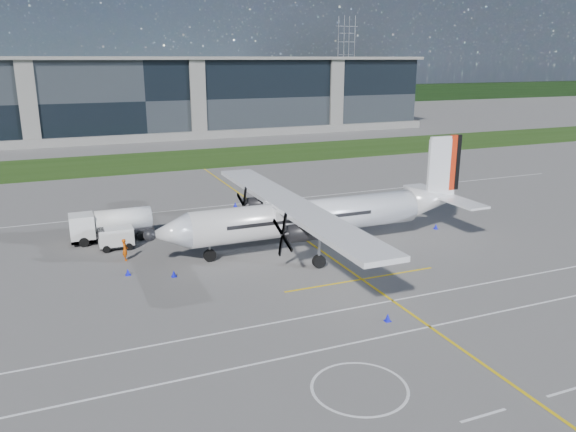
# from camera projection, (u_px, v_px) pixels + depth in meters

# --- Properties ---
(ground) EXTENTS (400.00, 400.00, 0.00)m
(ground) POSITION_uv_depth(u_px,v_px,m) (182.00, 169.00, 79.97)
(ground) COLOR slate
(ground) RESTS_ON ground
(grass_strip) EXTENTS (400.00, 18.00, 0.04)m
(grass_strip) POSITION_uv_depth(u_px,v_px,m) (171.00, 160.00, 87.08)
(grass_strip) COLOR #213F11
(grass_strip) RESTS_ON ground
(terminal_building) EXTENTS (120.00, 20.00, 15.00)m
(terminal_building) POSITION_uv_depth(u_px,v_px,m) (138.00, 98.00, 113.50)
(terminal_building) COLOR black
(terminal_building) RESTS_ON ground
(tree_line) EXTENTS (400.00, 6.00, 6.00)m
(tree_line) POSITION_uv_depth(u_px,v_px,m) (110.00, 101.00, 168.06)
(tree_line) COLOR black
(tree_line) RESTS_ON ground
(pylon_east) EXTENTS (9.00, 4.60, 30.00)m
(pylon_east) POSITION_uv_depth(u_px,v_px,m) (346.00, 59.00, 205.07)
(pylon_east) COLOR gray
(pylon_east) RESTS_ON ground
(yellow_taxiway_centerline) EXTENTS (0.20, 70.00, 0.01)m
(yellow_taxiway_centerline) POSITION_uv_depth(u_px,v_px,m) (279.00, 221.00, 54.41)
(yellow_taxiway_centerline) COLOR yellow
(yellow_taxiway_centerline) RESTS_ON ground
(white_lane_line) EXTENTS (90.00, 0.15, 0.01)m
(white_lane_line) POSITION_uv_depth(u_px,v_px,m) (386.00, 336.00, 31.97)
(white_lane_line) COLOR white
(white_lane_line) RESTS_ON ground
(turboprop_aircraft) EXTENTS (28.03, 29.07, 8.72)m
(turboprop_aircraft) POSITION_uv_depth(u_px,v_px,m) (319.00, 196.00, 45.99)
(turboprop_aircraft) COLOR white
(turboprop_aircraft) RESTS_ON ground
(fuel_tanker_truck) EXTENTS (7.24, 2.35, 2.71)m
(fuel_tanker_truck) POSITION_uv_depth(u_px,v_px,m) (105.00, 226.00, 48.35)
(fuel_tanker_truck) COLOR white
(fuel_tanker_truck) RESTS_ON ground
(baggage_tug) EXTENTS (2.96, 1.78, 1.78)m
(baggage_tug) POSITION_uv_depth(u_px,v_px,m) (116.00, 238.00, 46.46)
(baggage_tug) COLOR white
(baggage_tug) RESTS_ON ground
(ground_crew_person) EXTENTS (0.60, 0.83, 2.01)m
(ground_crew_person) POSITION_uv_depth(u_px,v_px,m) (125.00, 248.00, 43.72)
(ground_crew_person) COLOR #F25907
(ground_crew_person) RESTS_ON ground
(safety_cone_nose_port) EXTENTS (0.36, 0.36, 0.50)m
(safety_cone_nose_port) POSITION_uv_depth(u_px,v_px,m) (174.00, 274.00, 40.59)
(safety_cone_nose_port) COLOR #0C0FD3
(safety_cone_nose_port) RESTS_ON ground
(safety_cone_tail) EXTENTS (0.36, 0.36, 0.50)m
(safety_cone_tail) POSITION_uv_depth(u_px,v_px,m) (436.00, 226.00, 52.00)
(safety_cone_tail) COLOR #0C0FD3
(safety_cone_tail) RESTS_ON ground
(safety_cone_stbdwing) EXTENTS (0.36, 0.36, 0.50)m
(safety_cone_stbdwing) POSITION_uv_depth(u_px,v_px,m) (235.00, 204.00, 59.78)
(safety_cone_stbdwing) COLOR #0C0FD3
(safety_cone_stbdwing) RESTS_ON ground
(safety_cone_fwd) EXTENTS (0.36, 0.36, 0.50)m
(safety_cone_fwd) POSITION_uv_depth(u_px,v_px,m) (128.00, 272.00, 40.88)
(safety_cone_fwd) COLOR #0C0FD3
(safety_cone_fwd) RESTS_ON ground
(safety_cone_portwing) EXTENTS (0.36, 0.36, 0.50)m
(safety_cone_portwing) POSITION_uv_depth(u_px,v_px,m) (388.00, 317.00, 33.73)
(safety_cone_portwing) COLOR #0C0FD3
(safety_cone_portwing) RESTS_ON ground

